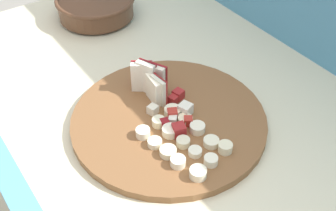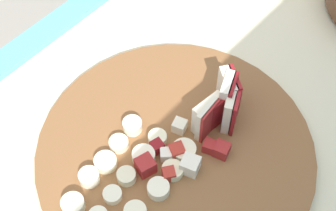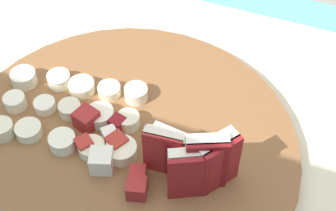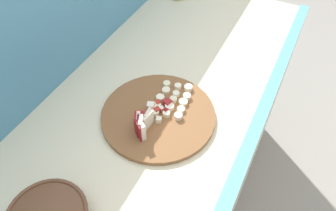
% 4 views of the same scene
% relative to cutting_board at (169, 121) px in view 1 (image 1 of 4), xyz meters
% --- Properties ---
extents(cutting_board, '(0.35, 0.35, 0.01)m').
position_rel_cutting_board_xyz_m(cutting_board, '(0.00, 0.00, 0.00)').
color(cutting_board, brown).
rests_on(cutting_board, tiled_countertop).
extents(apple_wedge_fan, '(0.09, 0.05, 0.06)m').
position_rel_cutting_board_xyz_m(apple_wedge_fan, '(-0.07, 0.01, 0.04)').
color(apple_wedge_fan, maroon).
rests_on(apple_wedge_fan, cutting_board).
extents(apple_dice_pile, '(0.10, 0.08, 0.02)m').
position_rel_cutting_board_xyz_m(apple_dice_pile, '(0.01, 0.01, 0.02)').
color(apple_dice_pile, '#A32323').
rests_on(apple_dice_pile, cutting_board).
extents(banana_slice_rows, '(0.16, 0.12, 0.02)m').
position_rel_cutting_board_xyz_m(banana_slice_rows, '(0.06, -0.02, 0.01)').
color(banana_slice_rows, white).
rests_on(banana_slice_rows, cutting_board).
extents(ceramic_bowl, '(0.19, 0.19, 0.05)m').
position_rel_cutting_board_xyz_m(ceramic_bowl, '(-0.41, 0.07, 0.02)').
color(ceramic_bowl, brown).
rests_on(ceramic_bowl, tiled_countertop).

